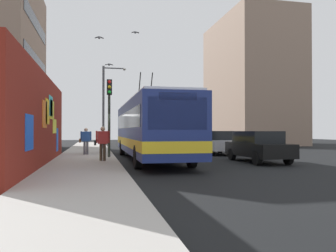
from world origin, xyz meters
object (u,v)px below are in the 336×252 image
object	(u,v)px
pedestrian_at_curb	(103,141)
traffic_light	(109,105)
city_bus	(150,127)
street_lamp	(106,101)
parked_car_black	(258,146)
pedestrian_midblock	(86,139)
parked_car_silver	(216,142)
parked_car_white	(174,138)
parked_car_dark_gray	(191,140)

from	to	relation	value
pedestrian_at_curb	traffic_light	size ratio (longest dim) A/B	0.39
city_bus	street_lamp	distance (m)	10.23
parked_car_black	traffic_light	size ratio (longest dim) A/B	1.04
city_bus	street_lamp	xyz separation A→B (m)	(9.78, 2.03, 2.23)
parked_car_black	pedestrian_at_curb	distance (m)	7.80
parked_car_black	street_lamp	size ratio (longest dim) A/B	0.66
traffic_light	street_lamp	size ratio (longest dim) A/B	0.64
street_lamp	pedestrian_midblock	bearing A→B (deg)	167.79
parked_car_black	pedestrian_midblock	xyz separation A→B (m)	(5.41, 8.66, 0.26)
city_bus	parked_car_silver	xyz separation A→B (m)	(3.83, -5.20, -0.96)
parked_car_white	pedestrian_midblock	size ratio (longest dim) A/B	2.62
pedestrian_at_curb	street_lamp	xyz separation A→B (m)	(11.26, -0.52, 2.90)
parked_car_black	pedestrian_midblock	distance (m)	10.22
parked_car_silver	street_lamp	xyz separation A→B (m)	(5.95, 7.23, 3.18)
parked_car_black	pedestrian_midblock	bearing A→B (deg)	58.02
parked_car_dark_gray	pedestrian_at_curb	world-z (taller)	pedestrian_at_curb
parked_car_black	parked_car_dark_gray	size ratio (longest dim) A/B	0.98
traffic_light	parked_car_white	bearing A→B (deg)	-25.38
parked_car_silver	pedestrian_at_curb	size ratio (longest dim) A/B	2.64
city_bus	street_lamp	world-z (taller)	street_lamp
parked_car_white	street_lamp	size ratio (longest dim) A/B	0.63
traffic_light	pedestrian_midblock	bearing A→B (deg)	28.44
city_bus	parked_car_silver	distance (m)	6.53
parked_car_white	pedestrian_midblock	world-z (taller)	pedestrian_midblock
parked_car_dark_gray	parked_car_white	distance (m)	6.36
parked_car_silver	parked_car_white	distance (m)	12.40
parked_car_black	parked_car_white	xyz separation A→B (m)	(18.48, 0.00, -0.00)
parked_car_black	pedestrian_midblock	size ratio (longest dim) A/B	2.75
city_bus	parked_car_silver	size ratio (longest dim) A/B	2.91
parked_car_silver	city_bus	bearing A→B (deg)	126.38
pedestrian_midblock	traffic_light	size ratio (longest dim) A/B	0.38
parked_car_silver	parked_car_white	bearing A→B (deg)	0.00
city_bus	parked_car_white	distance (m)	17.07
pedestrian_midblock	traffic_light	bearing A→B (deg)	-151.56
parked_car_white	street_lamp	distance (m)	10.20
parked_car_silver	traffic_light	distance (m)	8.27
parked_car_dark_gray	city_bus	bearing A→B (deg)	152.23
parked_car_dark_gray	parked_car_silver	bearing A→B (deg)	180.00
parked_car_dark_gray	parked_car_white	xyz separation A→B (m)	(6.36, 0.00, -0.00)
parked_car_silver	pedestrian_at_curb	distance (m)	9.41
parked_car_black	parked_car_silver	world-z (taller)	same
parked_car_white	traffic_light	xyz separation A→B (m)	(-15.49, 7.35, 2.20)
parked_car_black	pedestrian_at_curb	size ratio (longest dim) A/B	2.69
city_bus	pedestrian_at_curb	distance (m)	3.03
traffic_light	city_bus	bearing A→B (deg)	-108.96
parked_car_dark_gray	pedestrian_midblock	world-z (taller)	pedestrian_midblock
pedestrian_at_curb	street_lamp	distance (m)	11.64
parked_car_silver	parked_car_dark_gray	bearing A→B (deg)	-0.00
pedestrian_at_curb	pedestrian_midblock	size ratio (longest dim) A/B	1.02
parked_car_white	street_lamp	world-z (taller)	street_lamp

